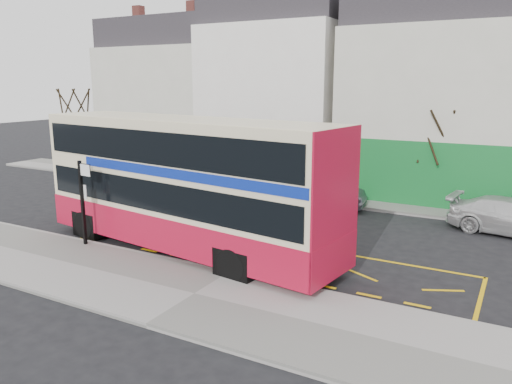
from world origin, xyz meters
The scene contains 14 objects.
ground centered at (0.00, 0.00, 0.00)m, with size 120.00×120.00×0.00m, color black.
pavement centered at (0.00, -2.30, 0.07)m, with size 40.00×4.00×0.15m, color gray.
kerb centered at (0.00, -0.38, 0.07)m, with size 40.00×0.15×0.15m, color gray.
far_pavement centered at (0.00, 11.00, 0.07)m, with size 50.00×3.00×0.15m, color gray.
road_markings centered at (0.00, 1.60, 0.01)m, with size 14.00×3.40×0.01m, color #DEAC0B, non-canonical shape.
terrace_far_left centered at (-13.50, 14.99, 4.82)m, with size 8.00×8.01×10.80m.
terrace_left centered at (-5.50, 14.99, 5.32)m, with size 8.00×8.01×11.80m.
terrace_green_shop centered at (3.50, 14.99, 5.07)m, with size 9.00×8.01×11.30m.
double_decker_bus centered at (-2.53, 0.80, 2.47)m, with size 12.02×4.27×4.70m.
bus_stop_post centered at (-5.94, -0.67, 1.98)m, with size 0.75×0.17×3.05m.
car_silver centered at (-9.63, 9.03, 0.72)m, with size 1.70×4.23×1.44m, color silver.
car_grey centered at (-0.91, 9.02, 0.75)m, with size 1.58×4.54×1.50m, color #3C3D43.
street_tree_left centered at (-19.16, 10.95, 4.76)m, with size 3.23×3.23×6.97m.
street_tree_right centered at (3.98, 11.67, 4.08)m, with size 2.77×2.77×5.98m.
Camera 1 is at (7.73, -12.80, 5.91)m, focal length 35.00 mm.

